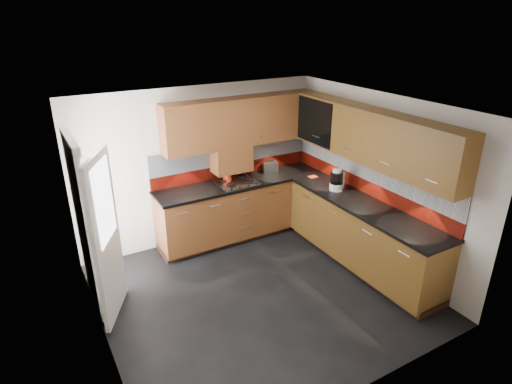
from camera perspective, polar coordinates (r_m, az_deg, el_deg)
room at (r=4.95m, az=0.53°, el=0.81°), size 4.00×3.80×2.64m
base_cabinets at (r=6.47m, az=5.46°, el=-4.03°), size 2.70×3.20×0.95m
countertop at (r=6.25m, az=5.59°, el=-0.17°), size 2.72×3.22×0.04m
backsplash at (r=6.43m, az=6.18°, el=3.27°), size 2.70×3.20×0.54m
upper_cabinets at (r=6.11m, az=6.88°, el=8.35°), size 2.50×3.20×0.72m
extractor_hood at (r=6.57m, az=-3.30°, el=4.46°), size 0.60×0.33×0.40m
glass_cabinet at (r=6.61m, az=8.81°, el=9.60°), size 0.32×0.80×0.66m
back_door at (r=5.28m, az=-20.85°, el=-4.92°), size 0.42×1.19×2.04m
gas_hob at (r=6.55m, az=-2.58°, el=1.36°), size 0.60×0.53×0.05m
utensil_pot at (r=6.58m, az=-3.89°, el=2.25°), size 0.13×0.13×0.45m
toaster at (r=6.99m, az=1.88°, el=3.41°), size 0.27×0.21×0.17m
food_processor at (r=6.34m, az=10.66°, el=1.50°), size 0.19×0.19×0.32m
paper_towel at (r=6.45m, az=11.25°, el=1.54°), size 0.14×0.14×0.23m
orange_cloth at (r=6.83m, az=7.60°, el=2.03°), size 0.13×0.11×0.01m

